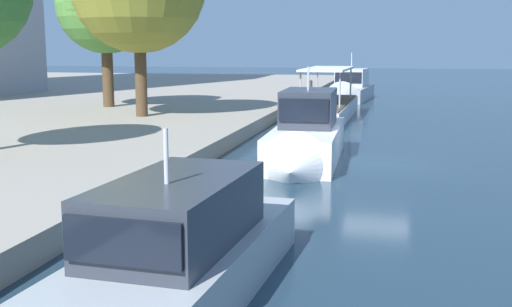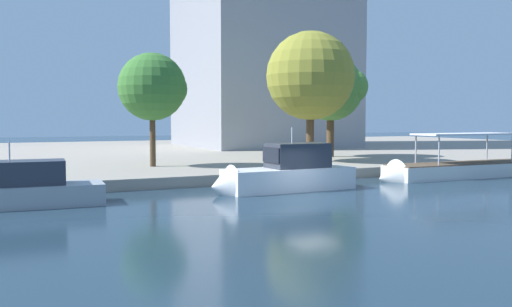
{
  "view_description": "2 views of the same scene",
  "coord_description": "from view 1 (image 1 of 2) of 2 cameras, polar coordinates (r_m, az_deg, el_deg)",
  "views": [
    {
      "loc": [
        -23.86,
        -0.6,
        4.35
      ],
      "look_at": [
        -5.9,
        3.4,
        1.23
      ],
      "focal_mm": 44.2,
      "sensor_mm": 36.0,
      "label": 1
    },
    {
      "loc": [
        -14.77,
        -23.97,
        4.05
      ],
      "look_at": [
        -1.6,
        3.5,
        2.12
      ],
      "focal_mm": 37.53,
      "sensor_mm": 36.0,
      "label": 2
    }
  ],
  "objects": [
    {
      "name": "mooring_bollard_1",
      "position": [
        55.67,
        5.0,
        6.26
      ],
      "size": [
        0.27,
        0.27,
        0.82
      ],
      "color": "#2D2D33",
      "rests_on": "dock_promenade"
    },
    {
      "name": "ground_plane",
      "position": [
        24.26,
        10.96,
        -0.88
      ],
      "size": [
        220.0,
        220.0,
        0.0
      ],
      "primitive_type": "plane",
      "color": "#1E3342"
    },
    {
      "name": "tree_0",
      "position": [
        40.1,
        -13.44,
        12.98
      ],
      "size": [
        5.9,
        5.88,
        9.12
      ],
      "color": "#4C3823",
      "rests_on": "dock_promenade"
    },
    {
      "name": "motor_yacht_1",
      "position": [
        10.11,
        -9.76,
        -12.18
      ],
      "size": [
        9.82,
        2.97,
        3.88
      ],
      "rotation": [
        0.0,
        0.0,
        3.08
      ],
      "color": "#9EA3A8",
      "rests_on": "ground_plane"
    },
    {
      "name": "tour_boat_3",
      "position": [
        38.12,
        6.27,
        3.52
      ],
      "size": [
        13.63,
        2.96,
        4.14
      ],
      "rotation": [
        0.0,
        0.0,
        3.13
      ],
      "color": "silver",
      "rests_on": "ground_plane"
    },
    {
      "name": "motor_yacht_4",
      "position": [
        52.51,
        8.44,
        5.59
      ],
      "size": [
        9.54,
        3.62,
        4.85
      ],
      "rotation": [
        0.0,
        0.0,
        3.05
      ],
      "color": "#9EA3A8",
      "rests_on": "ground_plane"
    },
    {
      "name": "motor_yacht_2",
      "position": [
        24.02,
        4.5,
        1.09
      ],
      "size": [
        8.73,
        2.69,
        4.32
      ],
      "rotation": [
        0.0,
        0.0,
        3.17
      ],
      "color": "white",
      "rests_on": "ground_plane"
    }
  ]
}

